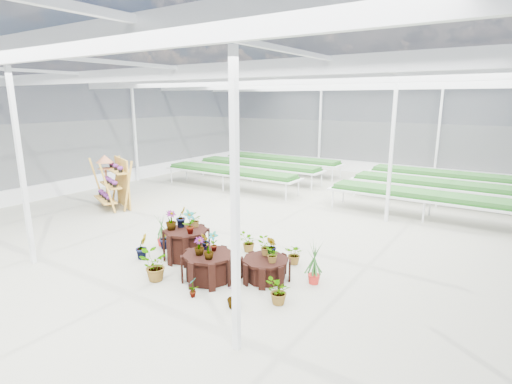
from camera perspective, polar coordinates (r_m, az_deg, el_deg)
The scene contains 10 objects.
ground_plane at distance 11.19m, azimuth -2.94°, elevation -6.73°, with size 24.00×24.00×0.00m, color gray.
greenhouse_shell at distance 10.64m, azimuth -3.08°, elevation 4.74°, with size 18.00×24.00×4.50m, color white, non-canonical shape.
steel_frame at distance 10.64m, azimuth -3.08°, elevation 4.74°, with size 18.00×24.00×4.50m, color silver, non-canonical shape.
nursery_benches at distance 17.18m, azimuth 11.53°, elevation 1.53°, with size 16.00×7.00×0.84m, color silver, non-canonical shape.
plinth_tall at distance 9.88m, azimuth -9.87°, elevation -7.37°, with size 1.09×1.09×0.74m, color black.
plinth_mid at distance 8.75m, azimuth -6.79°, elevation -10.57°, with size 1.13×1.13×0.59m, color black.
plinth_low at distance 8.74m, azimuth 1.36°, elevation -10.95°, with size 1.04×1.04×0.47m, color black.
shelf_rack at distance 15.02m, azimuth -19.89°, elevation 1.14°, with size 1.66×0.88×1.76m, color gold, non-canonical shape.
bird_table at distance 15.53m, azimuth -20.60°, elevation 1.62°, with size 0.44×0.44×1.85m, color #9E5C3B, non-canonical shape.
nursery_plants at distance 9.21m, azimuth -5.69°, elevation -8.18°, with size 4.73×3.13×1.32m.
Camera 1 is at (6.32, -8.42, 3.80)m, focal length 28.00 mm.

